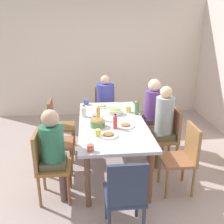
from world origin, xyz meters
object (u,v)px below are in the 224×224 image
chair_7 (47,162)px  cup_2 (90,148)px  chair_0 (184,155)px  plate_2 (96,116)px  cup_0 (86,102)px  bottle_2 (137,107)px  bowl_0 (115,111)px  chair_2 (105,108)px  person_2 (105,100)px  plate_1 (103,106)px  chair_1 (53,139)px  chair_5 (126,194)px  bottle_1 (84,111)px  person_3 (153,107)px  dining_table (112,127)px  chair_3 (157,119)px  person_6 (163,121)px  chair_6 (168,134)px  chair_4 (58,123)px  bowl_1 (98,123)px  plate_3 (125,125)px  cup_1 (128,109)px  cup_3 (98,133)px  person_7 (54,147)px  bottle_0 (115,122)px  bottle_3 (98,113)px

chair_7 → cup_2: size_ratio=8.08×
chair_0 → plate_2: (-0.86, -1.07, 0.25)m
cup_0 → bottle_2: 0.98m
bowl_0 → chair_2: bearing=-175.3°
chair_7 → bottle_2: (-0.90, 1.26, 0.35)m
person_2 → plate_1: person_2 is taller
chair_1 → person_2: person_2 is taller
chair_2 → chair_5: bearing=0.0°
bottle_1 → plate_2: bearing=83.5°
person_3 → plate_2: person_3 is taller
bottle_2 → dining_table: bearing=-56.6°
cup_2 → plate_2: bearing=174.3°
plate_2 → chair_3: bearing=110.2°
bottle_2 → chair_0: bearing=25.9°
chair_5 → person_6: person_6 is taller
person_2 → bowl_0: size_ratio=5.03×
dining_table → chair_6: (0.00, 0.85, -0.15)m
chair_4 → cup_0: size_ratio=7.28×
chair_3 → chair_1: bearing=-69.8°
chair_1 → bowl_1: size_ratio=4.46×
chair_4 → cup_0: bearing=115.6°
person_3 → bowl_0: size_ratio=5.23×
chair_0 → cup_0: 1.94m
cup_0 → plate_3: bearing=27.1°
chair_0 → chair_7: 1.70m
chair_6 → bowl_0: size_ratio=3.86×
plate_2 → cup_2: (1.08, -0.11, 0.02)m
bowl_1 → cup_1: 0.74m
plate_1 → cup_3: bearing=-6.6°
dining_table → plate_2: size_ratio=8.86×
chair_6 → person_7: 1.73m
chair_3 → person_3: person_3 is taller
bottle_0 → bottle_1: bearing=-140.2°
chair_1 → bottle_3: 0.75m
bowl_1 → cup_0: size_ratio=1.63×
chair_6 → bottle_1: 1.31m
person_3 → bottle_3: size_ratio=5.38×
chair_1 → bowl_0: (-0.33, 0.93, 0.28)m
chair_6 → cup_2: (0.84, -1.18, 0.27)m
bowl_0 → cup_0: 0.69m
cup_3 → plate_2: bearing=179.6°
cup_0 → cup_1: cup_1 is taller
cup_1 → bottle_0: (0.63, -0.28, 0.05)m
cup_1 → bottle_0: bottle_0 is taller
bowl_0 → chair_1: bearing=-70.4°
chair_5 → bowl_1: size_ratio=4.46×
dining_table → chair_7: chair_7 is taller
cup_2 → bottle_2: size_ratio=0.45×
chair_6 → bottle_1: bearing=-101.6°
plate_1 → bowl_1: 0.85m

